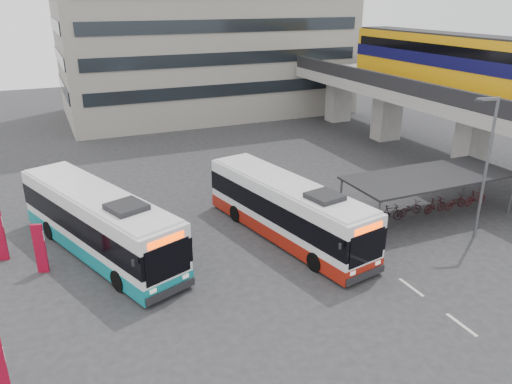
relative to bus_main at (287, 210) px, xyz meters
name	(u,v)px	position (x,y,z in m)	size (l,w,h in m)	color
ground	(328,268)	(0.32, -3.83, -1.58)	(120.00, 120.00, 0.00)	#28282B
viaduct	(444,80)	(17.32, 7.77, 4.65)	(8.00, 32.00, 9.68)	gray
bike_shelter	(427,193)	(8.79, -0.83, -0.14)	(10.00, 4.00, 2.54)	#595B60
road_markings	(411,287)	(2.82, -6.83, -1.58)	(0.15, 7.60, 0.01)	beige
bus_main	(287,210)	(0.00, 0.00, 0.00)	(4.70, 11.79, 3.41)	white
bus_teal	(98,223)	(-9.43, 2.18, 0.06)	(6.67, 12.13, 3.55)	white
pedestrian	(283,211)	(0.63, 1.62, -0.83)	(0.55, 0.36, 1.50)	black
lamp_post	(486,160)	(9.31, -4.08, 2.75)	(1.32, 0.48, 7.60)	#595B60
sign_totem_mid	(40,248)	(-12.23, 1.27, -0.30)	(0.52, 0.31, 2.48)	maroon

